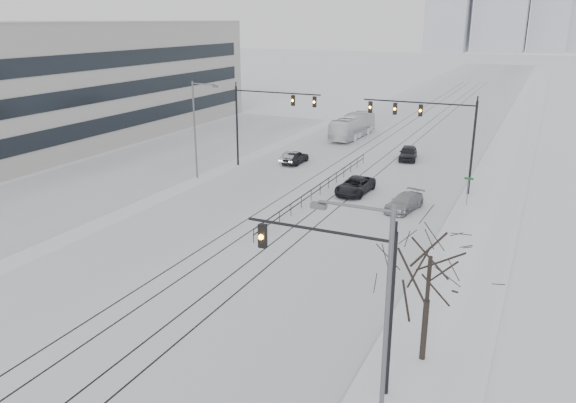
# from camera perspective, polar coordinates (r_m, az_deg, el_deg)

# --- Properties ---
(ground) EXTENTS (500.00, 500.00, 0.00)m
(ground) POSITION_cam_1_polar(r_m,az_deg,el_deg) (25.44, -24.14, -17.89)
(ground) COLOR silver
(ground) RESTS_ON ground
(road) EXTENTS (22.00, 260.00, 0.02)m
(road) POSITION_cam_1_polar(r_m,az_deg,el_deg) (75.95, 11.79, 6.82)
(road) COLOR silver
(road) RESTS_ON ground
(sidewalk_east) EXTENTS (5.00, 260.00, 0.16)m
(sidewalk_east) POSITION_cam_1_polar(r_m,az_deg,el_deg) (74.13, 22.01, 5.67)
(sidewalk_east) COLOR white
(sidewalk_east) RESTS_ON ground
(curb) EXTENTS (0.10, 260.00, 0.12)m
(curb) POSITION_cam_1_polar(r_m,az_deg,el_deg) (74.28, 20.13, 5.89)
(curb) COLOR gray
(curb) RESTS_ON ground
(parking_strip) EXTENTS (14.00, 60.00, 0.03)m
(parking_strip) POSITION_cam_1_polar(r_m,az_deg,el_deg) (61.91, -12.41, 4.28)
(parking_strip) COLOR silver
(parking_strip) RESTS_ON ground
(tram_rails) EXTENTS (5.30, 180.00, 0.01)m
(tram_rails) POSITION_cam_1_polar(r_m,az_deg,el_deg) (57.11, 7.02, 3.44)
(tram_rails) COLOR black
(tram_rails) RESTS_ON ground
(office_building) EXTENTS (20.20, 62.20, 14.11)m
(office_building) POSITION_cam_1_polar(r_m,az_deg,el_deg) (72.99, -24.35, 10.79)
(office_building) COLOR #B9B6AF
(office_building) RESTS_ON ground
(traffic_mast_near) EXTENTS (6.10, 0.37, 7.00)m
(traffic_mast_near) POSITION_cam_1_polar(r_m,az_deg,el_deg) (21.90, 6.38, -8.42)
(traffic_mast_near) COLOR black
(traffic_mast_near) RESTS_ON ground
(traffic_mast_ne) EXTENTS (9.60, 0.37, 8.00)m
(traffic_mast_ne) POSITION_cam_1_polar(r_m,az_deg,el_deg) (49.20, 14.55, 7.49)
(traffic_mast_ne) COLOR black
(traffic_mast_ne) RESTS_ON ground
(traffic_mast_nw) EXTENTS (9.10, 0.37, 8.00)m
(traffic_mast_nw) POSITION_cam_1_polar(r_m,az_deg,el_deg) (55.56, -2.55, 9.00)
(traffic_mast_nw) COLOR black
(traffic_mast_nw) RESTS_ON ground
(street_light_east) EXTENTS (2.73, 0.25, 9.00)m
(street_light_east) POSITION_cam_1_polar(r_m,az_deg,el_deg) (18.57, 9.10, -11.43)
(street_light_east) COLOR #595B60
(street_light_east) RESTS_ON ground
(street_light_west) EXTENTS (2.73, 0.25, 9.00)m
(street_light_west) POSITION_cam_1_polar(r_m,az_deg,el_deg) (52.40, -9.21, 7.84)
(street_light_west) COLOR #595B60
(street_light_west) RESTS_ON ground
(bare_tree) EXTENTS (4.40, 4.40, 6.10)m
(bare_tree) POSITION_cam_1_polar(r_m,az_deg,el_deg) (24.06, 14.20, -6.56)
(bare_tree) COLOR black
(bare_tree) RESTS_ON ground
(median_fence) EXTENTS (0.06, 24.00, 1.00)m
(median_fence) POSITION_cam_1_polar(r_m,az_deg,el_deg) (47.89, 3.30, 1.31)
(median_fence) COLOR black
(median_fence) RESTS_ON ground
(street_sign) EXTENTS (0.70, 0.06, 2.40)m
(street_sign) POSITION_cam_1_polar(r_m,az_deg,el_deg) (46.71, 17.83, 1.40)
(street_sign) COLOR #595B60
(street_sign) RESTS_ON ground
(sedan_sb_inner) EXTENTS (1.70, 4.04, 1.37)m
(sedan_sb_inner) POSITION_cam_1_polar(r_m,az_deg,el_deg) (58.21, 0.75, 4.52)
(sedan_sb_inner) COLOR black
(sedan_sb_inner) RESTS_ON ground
(sedan_sb_outer) EXTENTS (1.36, 3.84, 1.26)m
(sedan_sb_outer) POSITION_cam_1_polar(r_m,az_deg,el_deg) (58.31, 0.48, 4.49)
(sedan_sb_outer) COLOR gray
(sedan_sb_outer) RESTS_ON ground
(sedan_nb_front) EXTENTS (2.56, 5.06, 1.37)m
(sedan_nb_front) POSITION_cam_1_polar(r_m,az_deg,el_deg) (48.41, 6.83, 1.59)
(sedan_nb_front) COLOR black
(sedan_nb_front) RESTS_ON ground
(sedan_nb_right) EXTENTS (2.61, 4.65, 1.27)m
(sedan_nb_right) POSITION_cam_1_polar(r_m,az_deg,el_deg) (44.79, 11.75, -0.09)
(sedan_nb_right) COLOR gray
(sedan_nb_right) RESTS_ON ground
(sedan_nb_far) EXTENTS (2.46, 4.60, 1.49)m
(sedan_nb_far) POSITION_cam_1_polar(r_m,az_deg,el_deg) (61.15, 12.10, 4.84)
(sedan_nb_far) COLOR black
(sedan_nb_far) RESTS_ON ground
(box_truck) EXTENTS (2.84, 10.33, 2.85)m
(box_truck) POSITION_cam_1_polar(r_m,az_deg,el_deg) (71.66, 6.58, 7.58)
(box_truck) COLOR white
(box_truck) RESTS_ON ground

